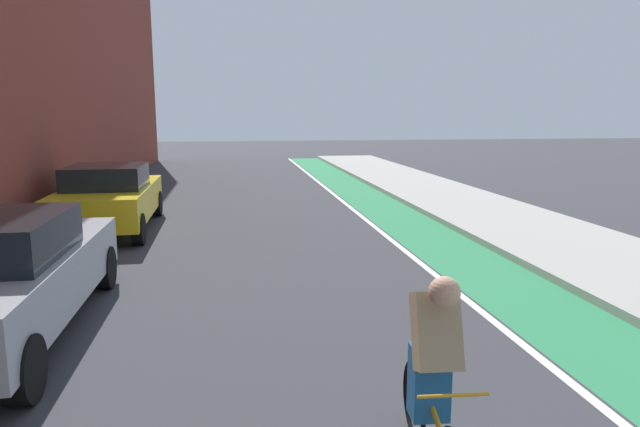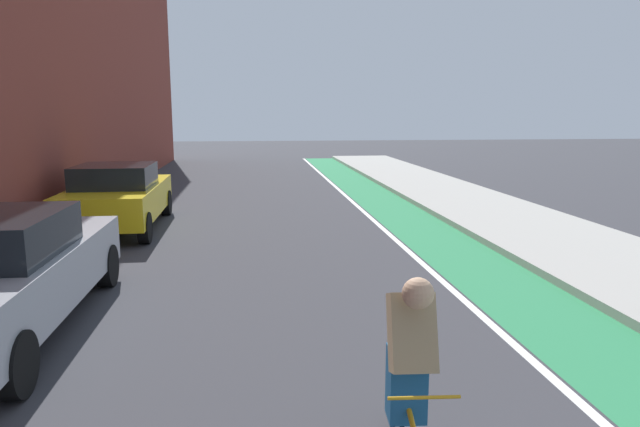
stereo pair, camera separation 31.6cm
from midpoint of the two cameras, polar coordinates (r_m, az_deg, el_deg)
name	(u,v)px [view 1 (the left image)]	position (r m, az deg, el deg)	size (l,w,h in m)	color
ground_plane	(261,239)	(12.44, -6.63, -2.52)	(85.48, 85.48, 0.00)	#38383D
bike_lane_paint	(398,217)	(14.96, 7.20, -0.38)	(1.60, 38.85, 0.00)	#2D8451
lane_divider_stripe	(364,218)	(14.74, 3.83, -0.48)	(0.12, 38.85, 0.00)	white
sidewalk_right	(485,212)	(15.79, 15.73, 0.12)	(3.27, 38.85, 0.14)	#A8A59E
parked_sedan_yellow_cab	(109,197)	(14.02, -21.00, 1.57)	(1.98, 4.50, 1.53)	yellow
cyclist_mid	(433,374)	(4.40, 9.20, -15.65)	(0.48, 1.71, 1.61)	black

